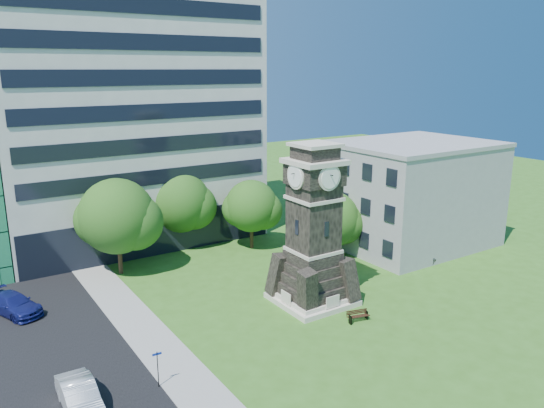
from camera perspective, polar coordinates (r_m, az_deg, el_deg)
ground at (r=38.48m, az=2.55°, el=-12.48°), size 160.00×160.00×0.00m
sidewalk at (r=38.58m, az=-13.86°, el=-12.79°), size 3.00×70.00×0.06m
street at (r=37.14m, az=-26.73°, el=-15.17°), size 14.00×80.00×0.02m
clock_tower at (r=39.63m, az=4.47°, el=-3.44°), size 5.40×5.40×12.22m
office_tall at (r=56.32m, az=-15.92°, el=10.63°), size 26.20×15.11×28.60m
office_low at (r=55.15m, az=14.68°, el=1.15°), size 15.20×12.20×10.40m
car_street_mid at (r=30.96m, az=-19.94°, el=-18.99°), size 1.69×4.76×1.56m
car_street_north at (r=43.51m, az=-26.06°, el=-9.65°), size 3.94×5.51×1.48m
car_east_lot at (r=50.23m, az=14.88°, el=-5.60°), size 4.90×2.96×1.27m
park_bench at (r=38.76m, az=9.22°, el=-11.73°), size 1.61×0.43×0.83m
street_sign at (r=31.43m, az=-12.20°, el=-16.59°), size 0.53×0.05×2.19m
tree_nw at (r=47.07m, az=-16.22°, el=-1.49°), size 7.15×6.50×8.43m
tree_nc at (r=52.94m, az=-9.84°, el=0.04°), size 6.72×6.11×7.70m
tree_ne at (r=51.92m, az=-2.17°, el=-0.39°), size 5.65×5.14×6.90m
tree_east at (r=50.09m, az=6.43°, el=-1.78°), size 5.84×5.31×6.32m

